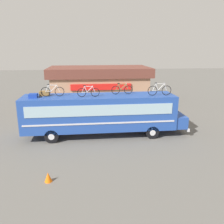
# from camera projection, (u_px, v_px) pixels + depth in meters

# --- Properties ---
(ground_plane) EXTENTS (120.00, 120.00, 0.00)m
(ground_plane) POSITION_uv_depth(u_px,v_px,m) (100.00, 135.00, 18.38)
(ground_plane) COLOR #605E59
(bus) EXTENTS (12.64, 2.65, 3.21)m
(bus) POSITION_uv_depth(u_px,v_px,m) (102.00, 112.00, 17.91)
(bus) COLOR #23479E
(bus) RESTS_ON ground
(luggage_bag_1) EXTENTS (0.60, 0.56, 0.29)m
(luggage_bag_1) POSITION_uv_depth(u_px,v_px,m) (33.00, 96.00, 16.74)
(luggage_bag_1) COLOR #193899
(luggage_bag_1) RESTS_ON bus
(luggage_bag_2) EXTENTS (0.71, 0.51, 0.36)m
(luggage_bag_2) POSITION_uv_depth(u_px,v_px,m) (44.00, 93.00, 17.39)
(luggage_bag_2) COLOR olive
(luggage_bag_2) RESTS_ON bus
(rooftop_bicycle_1) EXTENTS (1.71, 0.44, 0.93)m
(rooftop_bicycle_1) POSITION_uv_depth(u_px,v_px,m) (53.00, 91.00, 17.13)
(rooftop_bicycle_1) COLOR black
(rooftop_bicycle_1) RESTS_ON bus
(rooftop_bicycle_2) EXTENTS (1.63, 0.44, 0.86)m
(rooftop_bicycle_2) POSITION_uv_depth(u_px,v_px,m) (88.00, 92.00, 16.98)
(rooftop_bicycle_2) COLOR black
(rooftop_bicycle_2) RESTS_ON bus
(rooftop_bicycle_3) EXTENTS (1.66, 0.44, 0.88)m
(rooftop_bicycle_3) POSITION_uv_depth(u_px,v_px,m) (122.00, 89.00, 17.95)
(rooftop_bicycle_3) COLOR black
(rooftop_bicycle_3) RESTS_ON bus
(rooftop_bicycle_4) EXTENTS (1.83, 0.44, 0.98)m
(rooftop_bicycle_4) POSITION_uv_depth(u_px,v_px,m) (159.00, 90.00, 17.49)
(rooftop_bicycle_4) COLOR black
(rooftop_bicycle_4) RESTS_ON bus
(roadside_building) EXTENTS (12.59, 6.75, 4.38)m
(roadside_building) POSITION_uv_depth(u_px,v_px,m) (99.00, 84.00, 29.79)
(roadside_building) COLOR tan
(roadside_building) RESTS_ON ground
(traffic_cone) EXTENTS (0.39, 0.39, 0.51)m
(traffic_cone) POSITION_uv_depth(u_px,v_px,m) (48.00, 177.00, 11.90)
(traffic_cone) COLOR orange
(traffic_cone) RESTS_ON ground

